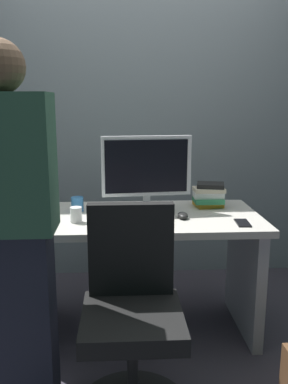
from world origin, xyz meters
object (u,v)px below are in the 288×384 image
object	(u,v)px
mouse	(183,215)
person_at_desk	(10,233)
monitor	(147,169)
book_stack	(209,195)
desk	(144,252)
cell_phone	(243,223)
cup_by_monitor	(77,204)
office_chair	(132,321)
cup_near_keyboard	(76,215)
keyboard	(128,218)

from	to	relation	value
mouse	person_at_desk	bearing A→B (deg)	-147.37
person_at_desk	mouse	bearing A→B (deg)	32.63
monitor	mouse	size ratio (longest dim) A/B	5.40
monitor	book_stack	world-z (taller)	monitor
desk	cell_phone	distance (m)	0.62
monitor	book_stack	bearing A→B (deg)	11.02
cup_by_monitor	cell_phone	xyz separation A→B (m)	(0.93, -0.32, -0.04)
cell_phone	office_chair	bearing A→B (deg)	-140.13
desk	cup_near_keyboard	distance (m)	0.49
keyboard	mouse	size ratio (longest dim) A/B	4.30
cup_near_keyboard	cell_phone	bearing A→B (deg)	-4.92
keyboard	book_stack	distance (m)	0.58
office_chair	mouse	size ratio (longest dim) A/B	9.40
desk	cup_by_monitor	distance (m)	0.50
desk	book_stack	size ratio (longest dim) A/B	6.64
desk	mouse	xyz separation A→B (m)	(0.22, -0.08, 0.25)
office_chair	cell_phone	xyz separation A→B (m)	(0.62, 0.45, 0.32)
person_at_desk	book_stack	bearing A→B (deg)	37.33
person_at_desk	book_stack	size ratio (longest dim) A/B	7.95
keyboard	cell_phone	xyz separation A→B (m)	(0.63, -0.12, -0.01)
office_chair	book_stack	bearing A→B (deg)	58.33
person_at_desk	cup_near_keyboard	bearing A→B (deg)	64.65
person_at_desk	monitor	distance (m)	0.97
desk	keyboard	bearing A→B (deg)	-136.62
desk	keyboard	xyz separation A→B (m)	(-0.09, -0.09, 0.24)
book_stack	cell_phone	size ratio (longest dim) A/B	1.43
desk	office_chair	distance (m)	0.66
office_chair	keyboard	xyz separation A→B (m)	(-0.01, 0.56, 0.32)
office_chair	cup_near_keyboard	size ratio (longest dim) A/B	11.00
cup_by_monitor	cup_near_keyboard	bearing A→B (deg)	-86.01
mouse	cell_phone	distance (m)	0.34
monitor	keyboard	world-z (taller)	monitor
cup_near_keyboard	cup_by_monitor	world-z (taller)	cup_by_monitor
office_chair	cup_by_monitor	distance (m)	0.90
cup_near_keyboard	mouse	bearing A→B (deg)	4.32
desk	office_chair	world-z (taller)	office_chair
cup_by_monitor	office_chair	bearing A→B (deg)	-67.91
person_at_desk	cup_near_keyboard	world-z (taller)	person_at_desk
monitor	cup_near_keyboard	size ratio (longest dim) A/B	6.32
mouse	cell_phone	world-z (taller)	mouse
keyboard	book_stack	bearing A→B (deg)	29.76
desk	monitor	size ratio (longest dim) A/B	2.53
monitor	cup_by_monitor	bearing A→B (deg)	178.15
desk	cup_near_keyboard	world-z (taller)	cup_near_keyboard
office_chair	cup_by_monitor	world-z (taller)	office_chair
desk	person_at_desk	size ratio (longest dim) A/B	0.84
cup_near_keyboard	cup_by_monitor	xyz separation A→B (m)	(-0.02, 0.24, 0.00)
mouse	book_stack	bearing A→B (deg)	51.72
desk	mouse	world-z (taller)	mouse
keyboard	cell_phone	distance (m)	0.64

